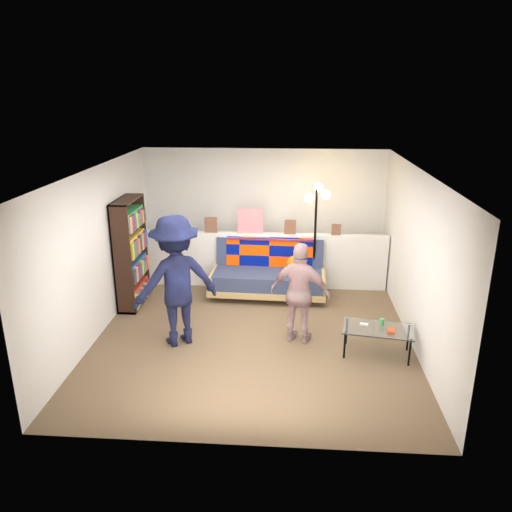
% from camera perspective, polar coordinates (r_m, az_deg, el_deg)
% --- Properties ---
extents(ground, '(5.00, 5.00, 0.00)m').
position_cam_1_polar(ground, '(7.52, -0.22, -8.59)').
color(ground, brown).
rests_on(ground, ground).
extents(room_shell, '(4.60, 5.05, 2.45)m').
position_cam_1_polar(room_shell, '(7.37, 0.04, 4.76)').
color(room_shell, silver).
rests_on(room_shell, ground).
extents(half_wall_ledge, '(4.45, 0.15, 1.00)m').
position_cam_1_polar(half_wall_ledge, '(8.97, 0.64, -0.46)').
color(half_wall_ledge, silver).
rests_on(half_wall_ledge, ground).
extents(ledge_decor, '(2.97, 0.02, 0.45)m').
position_cam_1_polar(ledge_decor, '(8.77, -0.83, 3.71)').
color(ledge_decor, brown).
rests_on(ledge_decor, half_wall_ledge).
extents(futon_sofa, '(2.02, 1.03, 0.85)m').
position_cam_1_polar(futon_sofa, '(8.64, 1.52, -1.97)').
color(futon_sofa, tan).
rests_on(futon_sofa, ground).
extents(bookshelf, '(0.30, 0.89, 1.78)m').
position_cam_1_polar(bookshelf, '(8.38, -14.10, -0.05)').
color(bookshelf, black).
rests_on(bookshelf, ground).
extents(coffee_table, '(1.00, 0.65, 0.48)m').
position_cam_1_polar(coffee_table, '(6.95, 13.80, -8.21)').
color(coffee_table, black).
rests_on(coffee_table, ground).
extents(floor_lamp, '(0.42, 0.35, 1.92)m').
position_cam_1_polar(floor_lamp, '(8.55, 6.92, 4.47)').
color(floor_lamp, black).
rests_on(floor_lamp, ground).
extents(person_left, '(1.38, 1.21, 1.85)m').
position_cam_1_polar(person_left, '(6.94, -9.13, -2.85)').
color(person_left, black).
rests_on(person_left, ground).
extents(person_right, '(0.92, 0.58, 1.46)m').
position_cam_1_polar(person_right, '(6.98, 5.08, -4.29)').
color(person_right, pink).
rests_on(person_right, ground).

